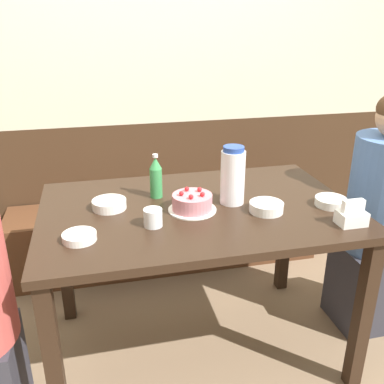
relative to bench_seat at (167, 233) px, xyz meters
The scene contains 14 objects.
ground_plane 0.86m from the bench_seat, 90.00° to the right, with size 12.00×12.00×0.00m, color #846B51.
back_wall 1.06m from the bench_seat, 90.00° to the left, with size 4.80×0.04×2.50m.
bench_seat is the anchor object (origin of this frame).
dining_table 0.95m from the bench_seat, 90.00° to the right, with size 1.35×0.87×0.77m.
birthday_cake 1.05m from the bench_seat, 92.03° to the right, with size 0.21×0.21×0.09m.
water_pitcher 1.08m from the bench_seat, 78.97° to the right, with size 0.11×0.11×0.26m.
soju_bottle 0.96m from the bench_seat, 102.96° to the right, with size 0.06×0.06×0.20m.
napkin_holder 1.40m from the bench_seat, 64.03° to the right, with size 0.11×0.08×0.11m.
bowl_soup_white 1.28m from the bench_seat, 115.83° to the right, with size 0.13×0.13×0.03m.
bowl_rice_small 1.14m from the bench_seat, 73.94° to the right, with size 0.14×0.14×0.04m.
bowl_side_dish 1.03m from the bench_seat, 116.12° to the right, with size 0.15×0.15×0.04m.
bowl_sauce_shallow 1.25m from the bench_seat, 59.00° to the right, with size 0.14×0.14×0.04m.
glass_water_tall 1.16m from the bench_seat, 102.44° to the right, with size 0.07×0.07×0.07m.
person_teal_shirt 1.31m from the bench_seat, 41.84° to the right, with size 0.34×0.34×1.23m.
Camera 1 is at (-0.41, -1.65, 1.53)m, focal length 40.00 mm.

